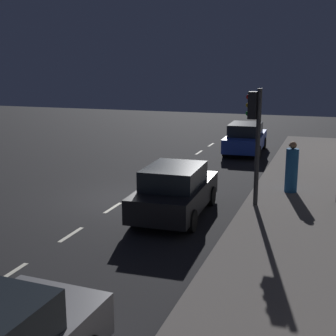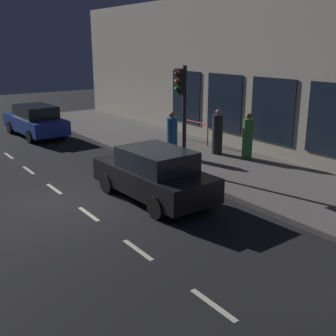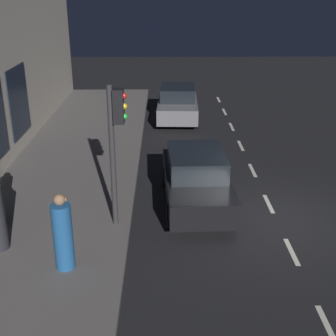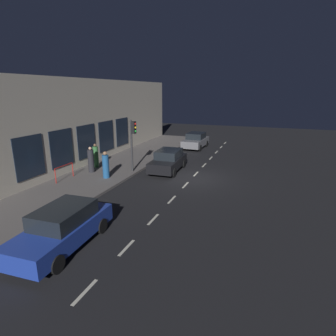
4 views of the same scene
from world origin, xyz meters
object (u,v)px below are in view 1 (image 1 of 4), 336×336
Objects in this scene: parked_car_2 at (245,138)px; pedestrian_1 at (292,169)px; parked_car_0 at (175,191)px; traffic_light at (255,126)px.

pedestrian_1 reaches higher than parked_car_2.
parked_car_2 is at bearing 86.89° from parked_car_0.
traffic_light is 10.11m from parked_car_2.
parked_car_2 is 2.58× the size of pedestrian_1.
pedestrian_1 is at bearing 62.52° from traffic_light.
parked_car_0 is 0.93× the size of parked_car_2.
parked_car_0 is 4.68m from pedestrian_1.
parked_car_2 is at bearing 101.36° from traffic_light.
parked_car_2 is (0.17, 11.18, 0.00)m from parked_car_0.
traffic_light is at bearing -81.17° from parked_car_2.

